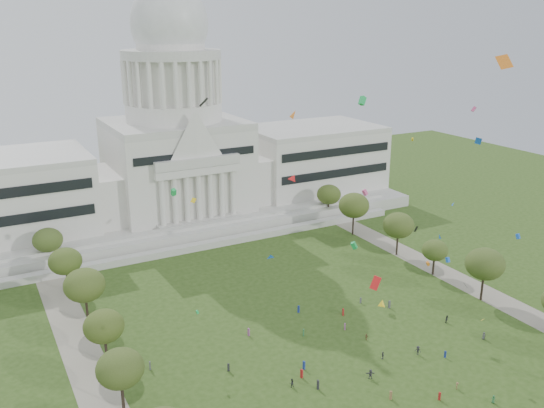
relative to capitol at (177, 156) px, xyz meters
name	(u,v)px	position (x,y,z in m)	size (l,w,h in m)	color
ground	(386,389)	(0.00, -113.59, -22.30)	(400.00, 400.00, 0.00)	#2E4916
capitol	(177,156)	(0.00, 0.00, 0.00)	(160.00, 64.50, 91.30)	beige
path_left	(92,378)	(-48.00, -83.59, -22.28)	(8.00, 160.00, 0.04)	gray
path_right	(454,278)	(48.00, -83.59, -22.28)	(8.00, 160.00, 0.04)	gray
row_tree_l_2	(120,369)	(-45.04, -96.29, -13.79)	(8.42, 8.42, 11.97)	black
row_tree_r_2	(485,264)	(44.17, -96.15, -12.64)	(9.55, 9.55, 13.58)	black
row_tree_l_3	(104,326)	(-44.09, -79.67, -14.09)	(8.12, 8.12, 11.55)	black
row_tree_r_3	(435,250)	(44.40, -79.10, -15.21)	(7.01, 7.01, 9.98)	black
row_tree_l_4	(84,285)	(-44.08, -61.17, -12.90)	(9.29, 9.29, 13.21)	black
row_tree_r_4	(398,225)	(44.76, -63.55, -13.01)	(9.19, 9.19, 13.06)	black
row_tree_l_5	(65,261)	(-45.22, -42.58, -13.88)	(8.33, 8.33, 11.85)	black
row_tree_r_5	(354,205)	(43.49, -43.40, -12.37)	(9.82, 9.82, 13.96)	black
row_tree_l_6	(48,240)	(-46.87, -24.45, -14.02)	(8.19, 8.19, 11.64)	black
row_tree_r_6	(329,195)	(45.96, -25.46, -13.79)	(8.42, 8.42, 11.97)	black
person_0	(484,336)	(30.13, -109.77, -21.45)	(0.83, 0.54, 1.69)	#4C4C51
person_2	(447,319)	(28.35, -100.65, -21.35)	(0.92, 0.57, 1.89)	#26262B
person_3	(418,350)	(13.29, -107.59, -21.31)	(1.28, 0.66, 1.98)	#26262B
person_4	(383,355)	(5.87, -105.38, -21.45)	(0.99, 0.54, 1.69)	#4C4C51
person_5	(370,374)	(-0.56, -109.63, -21.28)	(1.89, 0.75, 2.03)	#4C4C51
person_6	(493,399)	(14.40, -126.25, -21.51)	(0.77, 0.50, 1.58)	#33723F
person_8	(292,383)	(-15.33, -104.69, -21.40)	(0.87, 0.54, 1.79)	#26262B
person_9	(457,386)	(11.72, -120.07, -21.57)	(0.93, 0.48, 1.44)	olive
person_10	(366,337)	(7.49, -97.83, -21.53)	(0.90, 0.49, 1.54)	olive
distant_crowd	(284,365)	(-13.69, -98.98, -21.43)	(63.80, 41.28, 1.92)	#26262B
kite_swarm	(380,233)	(5.44, -102.74, 4.41)	(78.54, 97.77, 59.16)	yellow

